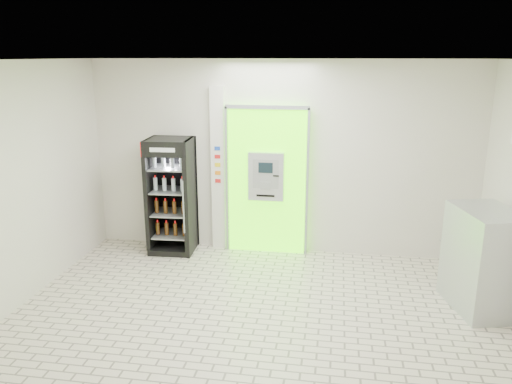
# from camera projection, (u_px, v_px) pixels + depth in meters

# --- Properties ---
(ground) EXTENTS (6.00, 6.00, 0.00)m
(ground) POSITION_uv_depth(u_px,v_px,m) (254.00, 329.00, 5.74)
(ground) COLOR beige
(ground) RESTS_ON ground
(room_shell) EXTENTS (6.00, 6.00, 6.00)m
(room_shell) POSITION_uv_depth(u_px,v_px,m) (254.00, 174.00, 5.25)
(room_shell) COLOR silver
(room_shell) RESTS_ON ground
(atm_assembly) EXTENTS (1.30, 0.24, 2.33)m
(atm_assembly) POSITION_uv_depth(u_px,v_px,m) (267.00, 180.00, 7.76)
(atm_assembly) COLOR #54FD06
(atm_assembly) RESTS_ON ground
(pillar) EXTENTS (0.22, 0.11, 2.60)m
(pillar) POSITION_uv_depth(u_px,v_px,m) (219.00, 170.00, 7.88)
(pillar) COLOR silver
(pillar) RESTS_ON ground
(beverage_cooler) EXTENTS (0.71, 0.67, 1.82)m
(beverage_cooler) POSITION_uv_depth(u_px,v_px,m) (172.00, 198.00, 7.86)
(beverage_cooler) COLOR black
(beverage_cooler) RESTS_ON ground
(steel_cabinet) EXTENTS (0.86, 1.08, 1.27)m
(steel_cabinet) POSITION_uv_depth(u_px,v_px,m) (483.00, 260.00, 6.07)
(steel_cabinet) COLOR #ADB0B5
(steel_cabinet) RESTS_ON ground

